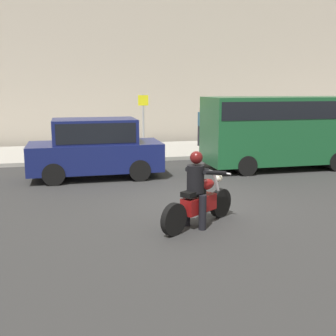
% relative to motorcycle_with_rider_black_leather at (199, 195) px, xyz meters
% --- Properties ---
extents(ground_plane, '(80.00, 80.00, 0.00)m').
position_rel_motorcycle_with_rider_black_leather_xyz_m(ground_plane, '(0.30, 1.65, -0.63)').
color(ground_plane, '#2B2B2B').
extents(sidewalk_slab, '(40.00, 4.40, 0.14)m').
position_rel_motorcycle_with_rider_black_leather_xyz_m(sidewalk_slab, '(0.30, 9.65, -0.56)').
color(sidewalk_slab, '#99968E').
rests_on(sidewalk_slab, ground_plane).
extents(building_facade, '(40.00, 1.40, 12.52)m').
position_rel_motorcycle_with_rider_black_leather_xyz_m(building_facade, '(0.30, 13.05, 5.63)').
color(building_facade, '#A89E8E').
rests_on(building_facade, ground_plane).
extents(motorcycle_with_rider_black_leather, '(1.82, 1.31, 1.52)m').
position_rel_motorcycle_with_rider_black_leather_xyz_m(motorcycle_with_rider_black_leather, '(0.00, 0.00, 0.00)').
color(motorcycle_with_rider_black_leather, black).
rests_on(motorcycle_with_rider_black_leather, ground_plane).
extents(parked_van_forest_green, '(5.17, 1.96, 2.42)m').
position_rel_motorcycle_with_rider_black_leather_xyz_m(parked_van_forest_green, '(4.53, 5.13, 0.78)').
color(parked_van_forest_green, '#164C28').
rests_on(parked_van_forest_green, ground_plane).
extents(parked_hatchback_navy, '(3.96, 1.76, 1.80)m').
position_rel_motorcycle_with_rider_black_leather_xyz_m(parked_hatchback_navy, '(-1.69, 5.07, 0.31)').
color(parked_hatchback_navy, '#11194C').
rests_on(parked_hatchback_navy, ground_plane).
extents(street_sign_post, '(0.44, 0.08, 2.29)m').
position_rel_motorcycle_with_rider_black_leather_xyz_m(street_sign_post, '(0.71, 10.18, 0.91)').
color(street_sign_post, gray).
rests_on(street_sign_post, sidewalk_slab).
extents(pedestrian_bystander, '(0.34, 0.34, 1.71)m').
position_rel_motorcycle_with_rider_black_leather_xyz_m(pedestrian_bystander, '(3.34, 10.17, 0.51)').
color(pedestrian_bystander, black).
rests_on(pedestrian_bystander, sidewalk_slab).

